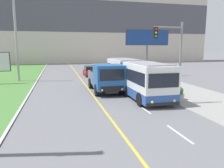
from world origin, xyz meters
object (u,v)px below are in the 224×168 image
(dump_truck, at_px, (107,79))
(planter_round_near, at_px, (179,94))
(utility_pole_far, at_px, (16,33))
(city_bus, at_px, (134,76))
(planter_round_second, at_px, (151,83))
(billboard_large, at_px, (147,39))
(planter_round_third, at_px, (136,76))
(traffic_light_mast, at_px, (173,53))
(car_distant, at_px, (90,71))
(planter_round_far, at_px, (123,72))

(dump_truck, xyz_separation_m, planter_round_near, (4.94, -4.21, -0.81))
(planter_round_near, bearing_deg, utility_pole_far, 135.51)
(city_bus, height_order, utility_pole_far, utility_pole_far)
(planter_round_near, bearing_deg, planter_round_second, 90.83)
(planter_round_second, bearing_deg, city_bus, -148.48)
(billboard_large, height_order, planter_round_third, billboard_large)
(traffic_light_mast, relative_size, billboard_large, 0.90)
(car_distant, bearing_deg, planter_round_near, -74.93)
(planter_round_near, distance_m, planter_round_second, 5.19)
(city_bus, distance_m, planter_round_second, 2.90)
(traffic_light_mast, distance_m, planter_round_far, 16.84)
(city_bus, bearing_deg, traffic_light_mast, -75.22)
(dump_truck, height_order, utility_pole_far, utility_pole_far)
(traffic_light_mast, bearing_deg, car_distant, 100.77)
(utility_pole_far, height_order, traffic_light_mast, utility_pole_far)
(planter_round_near, bearing_deg, car_distant, 105.07)
(planter_round_third, bearing_deg, traffic_light_mast, -96.61)
(planter_round_far, bearing_deg, traffic_light_mast, -94.49)
(city_bus, relative_size, car_distant, 2.75)
(traffic_light_mast, height_order, planter_round_far, traffic_light_mast)
(dump_truck, relative_size, billboard_large, 0.98)
(utility_pole_far, bearing_deg, planter_round_far, 6.73)
(car_distant, height_order, utility_pole_far, utility_pole_far)
(planter_round_far, bearing_deg, dump_truck, -113.98)
(city_bus, bearing_deg, planter_round_near, -57.28)
(planter_round_third, relative_size, planter_round_far, 1.04)
(planter_round_near, bearing_deg, city_bus, 122.72)
(dump_truck, bearing_deg, billboard_large, 50.93)
(billboard_large, bearing_deg, planter_round_near, -102.79)
(billboard_large, xyz_separation_m, planter_round_near, (-3.25, -14.29, -4.79))
(planter_round_second, height_order, planter_round_far, planter_round_second)
(dump_truck, relative_size, planter_round_near, 6.12)
(planter_round_near, bearing_deg, planter_round_far, 89.59)
(utility_pole_far, relative_size, planter_round_second, 9.82)
(car_distant, distance_m, utility_pole_far, 11.34)
(dump_truck, height_order, planter_round_second, dump_truck)
(planter_round_far, bearing_deg, city_bus, -102.06)
(dump_truck, height_order, traffic_light_mast, traffic_light_mast)
(dump_truck, distance_m, car_distant, 12.97)
(city_bus, xyz_separation_m, dump_truck, (-2.53, 0.45, -0.18))
(dump_truck, distance_m, planter_round_second, 5.02)
(utility_pole_far, height_order, planter_round_far, utility_pole_far)
(utility_pole_far, height_order, billboard_large, utility_pole_far)
(utility_pole_far, relative_size, planter_round_near, 10.92)
(dump_truck, bearing_deg, utility_pole_far, 133.52)
(planter_round_far, bearing_deg, billboard_large, -22.21)
(billboard_large, xyz_separation_m, planter_round_third, (-3.12, -3.91, -4.74))
(dump_truck, distance_m, planter_round_far, 12.46)
(dump_truck, bearing_deg, planter_round_third, 50.62)
(dump_truck, xyz_separation_m, planter_round_third, (5.07, 6.18, -0.76))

